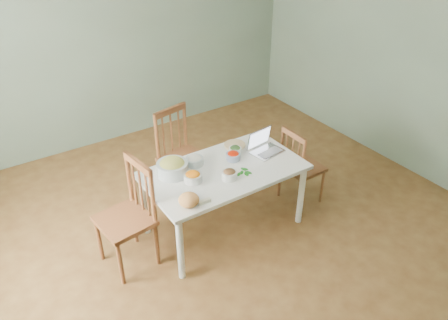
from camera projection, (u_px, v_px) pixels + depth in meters
floor at (228, 236)px, 4.29m from camera, size 5.00×5.00×0.00m
wall_back at (114, 37)px, 5.33m from camera, size 5.00×0.00×2.70m
wall_right at (419, 56)px, 4.74m from camera, size 0.00×5.00×2.70m
dining_table at (224, 199)px, 4.23m from camera, size 1.47×0.83×0.69m
chair_far at (184, 157)px, 4.59m from camera, size 0.52×0.51×1.00m
chair_left at (124, 218)px, 3.74m from camera, size 0.48×0.49×1.01m
chair_right at (303, 165)px, 4.58m from camera, size 0.37×0.39×0.87m
bread_boule at (189, 200)px, 3.56m from camera, size 0.22×0.22×0.11m
butter_stick at (205, 201)px, 3.61m from camera, size 0.11×0.04×0.03m
bowl_squash at (172, 167)px, 3.93m from camera, size 0.33×0.33×0.17m
bowl_carrot at (193, 177)px, 3.86m from camera, size 0.17×0.17×0.09m
bowl_onion at (195, 160)px, 4.09m from camera, size 0.19×0.19×0.09m
bowl_mushroom at (229, 174)px, 3.89m from camera, size 0.14×0.14×0.09m
bowl_redpep at (233, 156)px, 4.17m from camera, size 0.15×0.15×0.08m
bowl_broccoli at (235, 150)px, 4.27m from camera, size 0.13×0.13×0.08m
flatbread at (235, 145)px, 4.41m from camera, size 0.26×0.26×0.02m
basil_bunch at (242, 172)px, 3.98m from camera, size 0.19×0.19×0.02m
laptop at (268, 143)px, 4.24m from camera, size 0.33×0.28×0.21m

